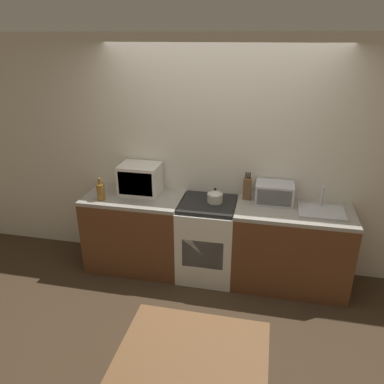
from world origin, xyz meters
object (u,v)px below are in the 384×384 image
at_px(toaster_oven, 274,193).
at_px(dining_table, 192,365).
at_px(stove_range, 207,239).
at_px(microwave, 140,179).
at_px(kettle, 215,196).
at_px(bottle, 101,191).

relative_size(toaster_oven, dining_table, 0.43).
bearing_deg(dining_table, stove_range, 96.95).
bearing_deg(stove_range, toaster_oven, 12.18).
height_order(microwave, dining_table, microwave).
height_order(stove_range, kettle, kettle).
bearing_deg(toaster_oven, bottle, -170.33).
bearing_deg(bottle, dining_table, -51.31).
distance_m(stove_range, bottle, 1.29).
bearing_deg(stove_range, kettle, 23.69).
bearing_deg(kettle, bottle, -170.91).
bearing_deg(microwave, kettle, -5.60).
distance_m(kettle, bottle, 1.24).
xyz_separation_m(kettle, dining_table, (0.16, -1.93, -0.33)).
bearing_deg(bottle, toaster_oven, 9.67).
bearing_deg(toaster_oven, microwave, -178.72).
xyz_separation_m(toaster_oven, dining_table, (-0.46, -2.05, -0.37)).
bearing_deg(toaster_oven, stove_range, -167.82).
height_order(kettle, toaster_oven, toaster_oven).
relative_size(bottle, dining_table, 0.27).
xyz_separation_m(kettle, microwave, (-0.87, 0.09, 0.10)).
bearing_deg(dining_table, microwave, 117.13).
xyz_separation_m(stove_range, toaster_oven, (0.69, 0.15, 0.56)).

